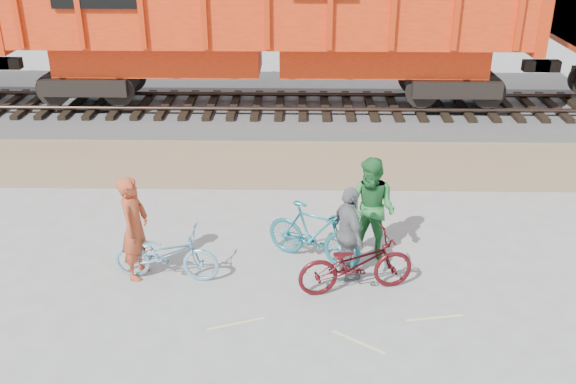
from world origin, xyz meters
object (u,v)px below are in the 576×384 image
object	(u,v)px
hopper_car_center	(270,11)
bicycle_maroon	(356,264)
person_solo	(135,228)
person_woman	(349,234)
bicycle_blue	(166,254)
bicycle_teal	(314,233)
person_man	(372,209)

from	to	relation	value
hopper_car_center	bicycle_maroon	world-z (taller)	hopper_car_center
person_solo	person_woman	world-z (taller)	person_solo
hopper_car_center	bicycle_maroon	xyz separation A→B (m)	(1.75, -8.85, -2.51)
bicycle_blue	person_woman	bearing A→B (deg)	-83.40
bicycle_teal	person_man	size ratio (longest dim) A/B	0.97
hopper_car_center	person_man	world-z (taller)	hopper_car_center
hopper_car_center	person_woman	size ratio (longest dim) A/B	8.55
person_man	person_woman	distance (m)	0.85
bicycle_blue	hopper_car_center	bearing A→B (deg)	-4.36
person_solo	person_man	size ratio (longest dim) A/B	0.98
bicycle_blue	person_man	world-z (taller)	person_man
bicycle_teal	person_woman	bearing A→B (deg)	-103.82
hopper_car_center	bicycle_teal	xyz separation A→B (m)	(1.09, -7.93, -2.47)
person_solo	person_woman	distance (m)	3.51
bicycle_teal	person_solo	distance (m)	3.02
bicycle_teal	bicycle_maroon	xyz separation A→B (m)	(0.66, -0.92, -0.04)
bicycle_blue	bicycle_teal	xyz separation A→B (m)	(2.45, 0.62, 0.07)
person_solo	person_man	world-z (taller)	person_man
bicycle_blue	bicycle_maroon	bearing A→B (deg)	-90.82
hopper_car_center	person_man	bearing A→B (deg)	-74.90
bicycle_teal	bicycle_maroon	bearing A→B (deg)	-115.40
bicycle_teal	person_woman	world-z (taller)	person_woman
hopper_car_center	bicycle_blue	world-z (taller)	hopper_car_center
hopper_car_center	person_woman	distance (m)	8.88
bicycle_maroon	person_solo	xyz separation A→B (m)	(-3.61, 0.40, 0.40)
bicycle_teal	person_solo	world-z (taller)	person_solo
hopper_car_center	person_woman	world-z (taller)	hopper_car_center
bicycle_blue	person_woman	xyz separation A→B (m)	(3.01, 0.10, 0.36)
bicycle_teal	bicycle_blue	bearing A→B (deg)	132.93
bicycle_blue	bicycle_teal	bearing A→B (deg)	-71.21
person_man	bicycle_blue	bearing A→B (deg)	-131.76
bicycle_blue	person_woman	size ratio (longest dim) A/B	1.08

